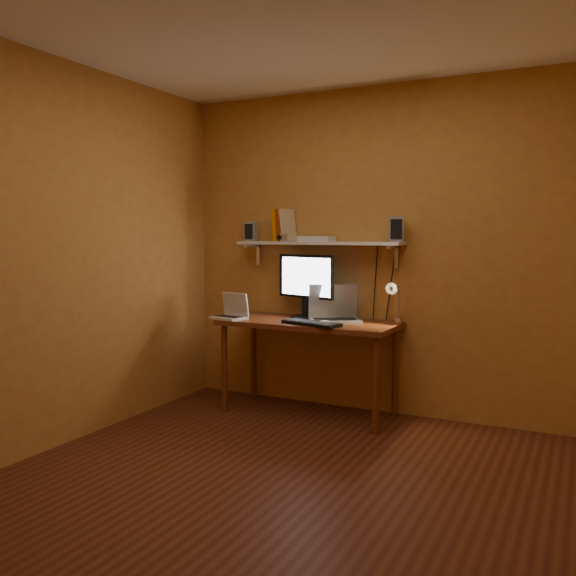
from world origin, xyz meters
The scene contains 14 objects.
room centered at (0.00, 0.00, 1.30)m, with size 3.44×3.24×2.64m.
desk centered at (-0.50, 1.28, 0.66)m, with size 1.40×0.60×0.75m.
wall_shelf centered at (-0.50, 1.47, 1.36)m, with size 1.40×0.25×0.21m.
monitor centered at (-0.59, 1.41, 1.04)m, with size 0.56×0.31×0.52m.
laptop centered at (-0.32, 1.37, 0.83)m, with size 0.48×0.44×0.29m.
netbook centered at (-1.11, 1.12, 0.81)m, with size 0.31×0.25×0.21m.
keyboard centered at (-0.39, 1.09, 0.76)m, with size 0.48×0.16×0.03m, color black.
mouse centered at (-0.30, 1.14, 0.77)m, with size 0.10×0.06×0.04m, color silver.
desk_lamp centered at (0.16, 1.41, 0.96)m, with size 0.09×0.23×0.38m.
speaker_left centered at (-1.14, 1.48, 1.46)m, with size 0.09×0.09×0.17m, color gray.
speaker_right centered at (0.14, 1.48, 1.47)m, with size 0.11×0.11×0.19m, color gray.
books centered at (-0.83, 1.50, 1.51)m, with size 0.16×0.19×0.27m.
shelf_camera centered at (-0.82, 1.42, 1.41)m, with size 0.11×0.07×0.07m.
router centered at (-0.52, 1.48, 1.40)m, with size 0.27×0.18×0.05m, color silver.
Camera 1 is at (1.49, -3.07, 1.43)m, focal length 38.00 mm.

